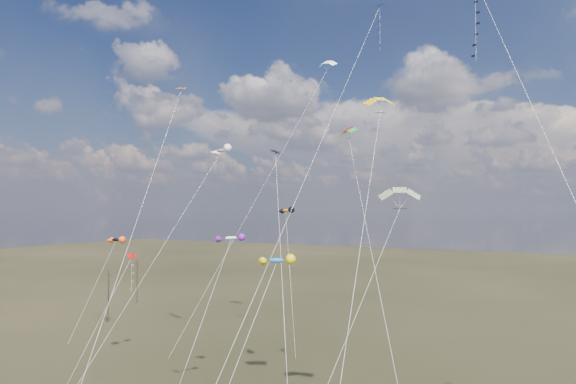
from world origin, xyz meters
The scene contains 16 objects.
utility_pole_near centered at (-38.00, 30.00, 4.09)m, with size 1.40×0.20×8.00m.
utility_pole_far centered at (-46.00, 44.00, 4.09)m, with size 1.40×0.20×8.00m.
diamond_black_high centered at (19.51, 9.90, 28.93)m, with size 12.83×28.37×34.10m.
diamond_navy_tall centered at (8.42, 17.79, 31.63)m, with size 4.59×26.93×36.98m.
diamond_black_mid centered at (6.10, 5.60, 15.13)m, with size 10.76×16.28×22.30m.
diamond_red_low centered at (-18.41, 15.13, 9.79)m, with size 1.47×8.32×12.33m.
diamond_orange_center centered at (-4.65, 3.72, 19.40)m, with size 5.35×18.11×28.35m.
parafoil_yellow centered at (12.11, 10.04, 25.38)m, with size 3.30×17.39×26.10m.
parafoil_blue_white centered at (-3.40, 34.82, 36.53)m, with size 14.29×16.54×37.41m.
parafoil_striped centered at (12.89, 12.30, 18.72)m, with size 5.63×13.36×19.49m.
parafoil_tricolor centered at (7.95, 14.35, 23.92)m, with size 10.26×12.98×24.66m.
novelty_black_orange centered at (-31.39, 25.15, 13.03)m, with size 2.77×7.62×13.57m.
novelty_orange_black centered at (-9.40, 34.62, 17.08)m, with size 7.28×9.25×17.66m.
novelty_white_purple centered at (-1.06, 9.68, 14.73)m, with size 1.62×10.12×15.18m.
novelty_redwhite_stripe centered at (-14.03, 25.97, 24.63)m, with size 3.80×23.56×25.32m.
novelty_blue_yellow centered at (7.84, 1.95, 13.90)m, with size 3.46×8.06×14.40m.
Camera 1 is at (24.19, -26.46, 17.23)m, focal length 32.00 mm.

